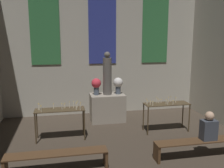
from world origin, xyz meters
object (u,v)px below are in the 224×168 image
object	(u,v)px
statue	(107,75)
candle_rack_left	(60,113)
altar	(107,108)
pew_back_right	(199,144)
pew_back_left	(57,157)
person_seated	(209,127)
candle_rack_right	(166,107)
flower_vase_left	(96,85)
flower_vase_right	(118,84)

from	to	relation	value
statue	candle_rack_left	world-z (taller)	statue
altar	pew_back_right	distance (m)	3.47
altar	pew_back_left	world-z (taller)	altar
candle_rack_left	pew_back_left	size ratio (longest dim) A/B	0.63
statue	person_seated	world-z (taller)	statue
statue	person_seated	bearing A→B (deg)	-58.35
person_seated	candle_rack_right	bearing A→B (deg)	100.27
flower_vase_left	candle_rack_right	size ratio (longest dim) A/B	0.41
flower_vase_right	candle_rack_right	bearing A→B (deg)	-47.70
statue	flower_vase_left	xyz separation A→B (m)	(-0.37, 0.00, -0.32)
flower_vase_left	candle_rack_left	distance (m)	1.85
pew_back_left	pew_back_right	bearing A→B (deg)	0.00
candle_rack_left	pew_back_left	distance (m)	1.80
altar	person_seated	size ratio (longest dim) A/B	1.66
statue	flower_vase_right	distance (m)	0.49
statue	candle_rack_right	distance (m)	2.21
flower_vase_left	person_seated	xyz separation A→B (m)	(2.26, -3.05, -0.54)
statue	pew_back_right	xyz separation A→B (m)	(1.65, -3.05, -1.28)
statue	pew_back_left	distance (m)	3.70
candle_rack_left	flower_vase_left	bearing A→B (deg)	47.68
statue	flower_vase_right	size ratio (longest dim) A/B	2.56
flower_vase_left	altar	bearing A→B (deg)	0.00
statue	person_seated	xyz separation A→B (m)	(1.88, -3.05, -0.87)
altar	pew_back_left	size ratio (longest dim) A/B	0.53
pew_back_right	flower_vase_right	bearing A→B (deg)	112.63
flower_vase_right	pew_back_left	distance (m)	3.78
flower_vase_right	candle_rack_left	size ratio (longest dim) A/B	0.41
statue	candle_rack_left	distance (m)	2.21
altar	pew_back_right	world-z (taller)	altar
altar	pew_back_right	bearing A→B (deg)	-61.67
altar	statue	xyz separation A→B (m)	(0.00, 0.00, 1.13)
flower_vase_left	candle_rack_left	size ratio (longest dim) A/B	0.41
flower_vase_left	candle_rack_left	bearing A→B (deg)	-132.32
flower_vase_right	person_seated	size ratio (longest dim) A/B	0.81
altar	candle_rack_right	distance (m)	2.06
candle_rack_left	pew_back_right	world-z (taller)	candle_rack_left
flower_vase_right	pew_back_right	size ratio (longest dim) A/B	0.26
altar	flower_vase_right	distance (m)	0.89
pew_back_left	candle_rack_right	bearing A→B (deg)	28.47
pew_back_left	person_seated	distance (m)	3.55
altar	flower_vase_right	world-z (taller)	flower_vase_right
candle_rack_right	pew_back_left	xyz separation A→B (m)	(-3.21, -1.74, -0.44)
flower_vase_right	person_seated	bearing A→B (deg)	-63.70
flower_vase_right	pew_back_right	world-z (taller)	flower_vase_right
flower_vase_right	person_seated	xyz separation A→B (m)	(1.51, -3.05, -0.54)
altar	statue	size ratio (longest dim) A/B	0.80
flower_vase_right	person_seated	world-z (taller)	flower_vase_right
pew_back_right	person_seated	bearing A→B (deg)	0.00
pew_back_left	pew_back_right	distance (m)	3.29
altar	statue	world-z (taller)	statue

